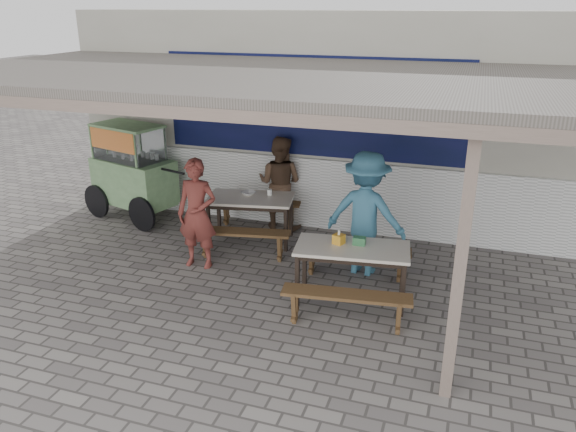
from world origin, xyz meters
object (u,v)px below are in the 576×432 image
(table_right, at_px, (352,253))
(condiment_bowl, at_px, (249,193))
(bench_left_wall, at_px, (259,208))
(table_left, at_px, (250,202))
(bench_right_street, at_px, (346,302))
(donation_box, at_px, (359,241))
(patron_wall_side, at_px, (280,183))
(tissue_box, at_px, (339,239))
(patron_street_side, at_px, (197,214))
(bench_right_wall, at_px, (355,255))
(vendor_cart, at_px, (132,168))
(condiment_jar, at_px, (270,192))
(patron_right_table, at_px, (366,214))
(bench_left_street, at_px, (242,238))

(table_right, distance_m, condiment_bowl, 2.50)
(bench_left_wall, bearing_deg, table_left, -90.00)
(bench_right_street, distance_m, donation_box, 0.88)
(bench_right_street, height_order, donation_box, donation_box)
(donation_box, bearing_deg, table_left, 147.22)
(bench_left_wall, distance_m, patron_wall_side, 0.59)
(table_left, bearing_deg, tissue_box, -48.35)
(bench_left_wall, distance_m, patron_street_side, 1.80)
(table_right, xyz_separation_m, condiment_bowl, (-2.01, 1.49, 0.10))
(bench_right_wall, distance_m, vendor_cart, 4.40)
(patron_wall_side, bearing_deg, bench_left_wall, 13.85)
(bench_left_wall, height_order, vendor_cart, vendor_cart)
(patron_wall_side, distance_m, condiment_bowl, 0.69)
(bench_right_street, xyz_separation_m, condiment_jar, (-1.78, 2.24, 0.46))
(patron_right_table, bearing_deg, bench_left_street, 11.71)
(bench_right_wall, height_order, condiment_bowl, condiment_bowl)
(patron_wall_side, distance_m, tissue_box, 2.56)
(tissue_box, relative_size, condiment_bowl, 0.60)
(table_right, relative_size, condiment_bowl, 7.16)
(vendor_cart, xyz_separation_m, patron_right_table, (4.30, -0.87, -0.03))
(bench_left_street, relative_size, bench_left_wall, 1.00)
(donation_box, bearing_deg, bench_left_street, 161.38)
(table_right, height_order, bench_right_street, table_right)
(vendor_cart, bearing_deg, patron_right_table, 4.35)
(patron_right_table, bearing_deg, bench_left_wall, -22.65)
(patron_right_table, xyz_separation_m, donation_box, (0.07, -0.79, -0.08))
(donation_box, height_order, condiment_bowl, donation_box)
(condiment_jar, bearing_deg, bench_right_street, -51.63)
(patron_wall_side, xyz_separation_m, patron_right_table, (1.69, -1.23, 0.09))
(table_right, distance_m, bench_right_street, 0.74)
(bench_right_street, distance_m, patron_wall_side, 3.32)
(bench_right_wall, distance_m, condiment_bowl, 2.14)
(vendor_cart, xyz_separation_m, tissue_box, (4.12, -1.71, -0.10))
(bench_left_street, xyz_separation_m, donation_box, (1.88, -0.63, 0.47))
(patron_street_side, height_order, patron_wall_side, patron_street_side)
(table_left, distance_m, condiment_jar, 0.34)
(table_left, distance_m, bench_left_street, 0.75)
(table_left, relative_size, patron_right_table, 0.83)
(donation_box, bearing_deg, patron_street_side, 174.62)
(bench_right_wall, distance_m, patron_right_table, 0.59)
(vendor_cart, distance_m, patron_right_table, 4.39)
(bench_left_street, bearing_deg, patron_right_table, -5.99)
(table_right, xyz_separation_m, patron_street_side, (-2.32, 0.32, 0.13))
(table_right, bearing_deg, condiment_bowl, 135.94)
(bench_right_street, relative_size, bench_right_wall, 1.00)
(tissue_box, height_order, donation_box, tissue_box)
(table_left, height_order, donation_box, donation_box)
(condiment_bowl, bearing_deg, table_right, -36.50)
(bench_left_wall, bearing_deg, condiment_bowl, -95.29)
(vendor_cart, bearing_deg, patron_wall_side, 23.58)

